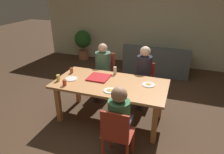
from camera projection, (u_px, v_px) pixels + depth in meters
The scene contains 19 objects.
ground_plane at pixel (110, 119), 3.96m from camera, with size 20.00×20.00×0.00m, color #483222.
back_wall at pixel (147, 22), 6.32m from camera, with size 6.95×0.12×2.63m, color beige.
dining_table at pixel (110, 87), 3.68m from camera, with size 2.00×1.00×0.77m.
chair_0 at pixel (144, 80), 4.43m from camera, with size 0.41×0.38×0.85m.
person_0 at pixel (143, 72), 4.21m from camera, with size 0.30×0.52×1.25m.
chair_1 at pixel (105, 72), 4.69m from camera, with size 0.44×0.41×0.98m.
person_1 at pixel (102, 67), 4.49m from camera, with size 0.34×0.54×1.23m.
chair_2 at pixel (117, 134), 2.80m from camera, with size 0.41×0.39×0.89m.
person_2 at pixel (120, 116), 2.85m from camera, with size 0.30×0.52×1.18m.
pizza_box_0 at pixel (99, 77), 3.82m from camera, with size 0.38×0.38×0.03m.
plate_0 at pixel (71, 79), 3.79m from camera, with size 0.23×0.23×0.01m.
plate_1 at pixel (110, 90), 3.36m from camera, with size 0.21×0.21×0.03m.
plate_2 at pixel (149, 85), 3.56m from camera, with size 0.22×0.22×0.03m.
drinking_glass_0 at pixel (115, 71), 3.97m from camera, with size 0.06×0.06×0.15m, color silver.
drinking_glass_1 at pixel (58, 78), 3.70m from camera, with size 0.06×0.06×0.12m, color #DACA61.
drinking_glass_2 at pixel (72, 70), 4.04m from camera, with size 0.06×0.06×0.10m, color #B14C28.
drinking_glass_3 at pixel (64, 83), 3.53m from camera, with size 0.07×0.07×0.11m, color #BC4827.
couch at pixel (156, 63), 6.00m from camera, with size 1.83×0.87×0.82m.
potted_plant at pixel (83, 42), 6.92m from camera, with size 0.53×0.53×0.99m.
Camera 1 is at (1.12, -3.08, 2.35)m, focal length 32.89 mm.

